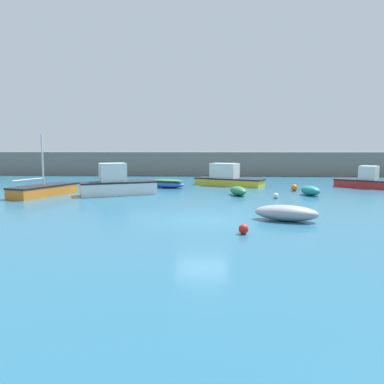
{
  "coord_description": "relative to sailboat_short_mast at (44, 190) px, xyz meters",
  "views": [
    {
      "loc": [
        0.43,
        -17.75,
        3.48
      ],
      "look_at": [
        -0.83,
        6.33,
        0.63
      ],
      "focal_mm": 35.0,
      "sensor_mm": 36.0,
      "label": 1
    }
  ],
  "objects": [
    {
      "name": "dinghy_near_pier",
      "position": [
        19.52,
        1.26,
        -0.07
      ],
      "size": [
        1.63,
        2.14,
        0.7
      ],
      "rotation": [
        0.0,
        0.0,
        5.08
      ],
      "color": "teal",
      "rests_on": "ground_plane"
    },
    {
      "name": "ground_plane",
      "position": [
        11.8,
        -8.76,
        -0.52
      ],
      "size": [
        120.0,
        120.0,
        0.2
      ],
      "primitive_type": "cube",
      "color": "#235B7A"
    },
    {
      "name": "mooring_buoy_orange",
      "position": [
        18.97,
        4.1,
        -0.15
      ],
      "size": [
        0.53,
        0.53,
        0.53
      ],
      "primitive_type": "sphere",
      "color": "orange",
      "rests_on": "ground_plane"
    },
    {
      "name": "sailboat_short_mast",
      "position": [
        0.0,
        0.0,
        0.0
      ],
      "size": [
        3.58,
        5.63,
        4.45
      ],
      "rotation": [
        0.0,
        0.0,
        1.21
      ],
      "color": "orange",
      "rests_on": "ground_plane"
    },
    {
      "name": "rowboat_white_midwater",
      "position": [
        15.82,
        -8.6,
        -0.04
      ],
      "size": [
        3.27,
        2.2,
        0.76
      ],
      "rotation": [
        0.0,
        0.0,
        2.8
      ],
      "color": "gray",
      "rests_on": "ground_plane"
    },
    {
      "name": "rowboat_with_red_cover",
      "position": [
        8.41,
        5.97,
        -0.04
      ],
      "size": [
        3.42,
        2.34,
        0.75
      ],
      "rotation": [
        0.0,
        0.0,
        5.91
      ],
      "color": "#2D56B7",
      "rests_on": "ground_plane"
    },
    {
      "name": "harbor_breakwater",
      "position": [
        11.8,
        21.73,
        1.06
      ],
      "size": [
        61.8,
        3.5,
        2.96
      ],
      "primitive_type": "cube",
      "color": "slate",
      "rests_on": "ground_plane"
    },
    {
      "name": "motorboat_grey_hull",
      "position": [
        25.74,
        6.97,
        0.2
      ],
      "size": [
        4.94,
        4.43,
        1.93
      ],
      "rotation": [
        0.0,
        0.0,
        2.49
      ],
      "color": "red",
      "rests_on": "ground_plane"
    },
    {
      "name": "mooring_buoy_red",
      "position": [
        13.54,
        -11.51,
        -0.21
      ],
      "size": [
        0.41,
        0.41,
        0.41
      ],
      "primitive_type": "sphere",
      "color": "red",
      "rests_on": "ground_plane"
    },
    {
      "name": "fishing_dinghy_green",
      "position": [
        14.2,
        0.98,
        -0.09
      ],
      "size": [
        1.55,
        2.28,
        0.66
      ],
      "rotation": [
        0.0,
        0.0,
        5.05
      ],
      "color": "#287A4C",
      "rests_on": "ground_plane"
    },
    {
      "name": "motorboat_with_cabin",
      "position": [
        13.69,
        8.3,
        0.32
      ],
      "size": [
        6.6,
        4.53,
        2.06
      ],
      "rotation": [
        0.0,
        0.0,
        5.82
      ],
      "color": "yellow",
      "rests_on": "ground_plane"
    },
    {
      "name": "mooring_buoy_white",
      "position": [
        16.69,
        -0.59,
        -0.22
      ],
      "size": [
        0.39,
        0.39,
        0.39
      ],
      "primitive_type": "sphere",
      "color": "white",
      "rests_on": "ground_plane"
    },
    {
      "name": "cabin_cruiser_white",
      "position": [
        5.2,
        0.82,
        0.41
      ],
      "size": [
        5.83,
        3.97,
        2.37
      ],
      "rotation": [
        0.0,
        0.0,
        0.43
      ],
      "color": "white",
      "rests_on": "ground_plane"
    }
  ]
}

